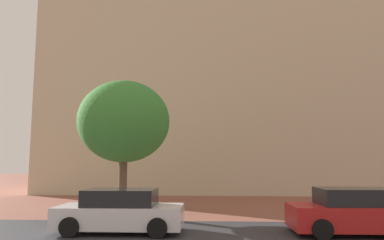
# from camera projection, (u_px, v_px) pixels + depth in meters

# --- Properties ---
(ground_plane) EXTENTS (120.00, 120.00, 0.00)m
(ground_plane) POSITION_uv_depth(u_px,v_px,m) (191.00, 237.00, 11.29)
(ground_plane) COLOR brown
(landmark_building) EXTENTS (26.96, 12.16, 30.42)m
(landmark_building) POSITION_uv_depth(u_px,v_px,m) (214.00, 85.00, 31.75)
(landmark_building) COLOR beige
(landmark_building) RESTS_ON ground_plane
(car_red) EXTENTS (4.42, 2.08, 1.51)m
(car_red) POSITION_uv_depth(u_px,v_px,m) (357.00, 212.00, 11.76)
(car_red) COLOR red
(car_red) RESTS_ON ground_plane
(car_white) EXTENTS (4.28, 2.04, 1.46)m
(car_white) POSITION_uv_depth(u_px,v_px,m) (121.00, 211.00, 12.12)
(car_white) COLOR silver
(car_white) RESTS_ON ground_plane
(tree_curb_far) EXTENTS (4.28, 4.28, 6.22)m
(tree_curb_far) POSITION_uv_depth(u_px,v_px,m) (124.00, 122.00, 16.61)
(tree_curb_far) COLOR brown
(tree_curb_far) RESTS_ON ground_plane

